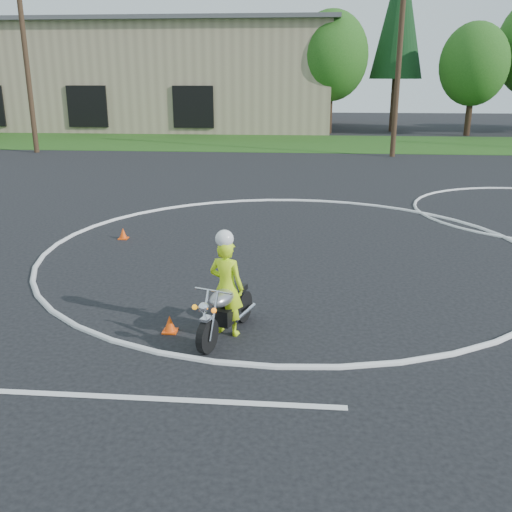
{
  "coord_description": "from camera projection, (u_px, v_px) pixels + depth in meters",
  "views": [
    {
      "loc": [
        0.37,
        -10.6,
        4.17
      ],
      "look_at": [
        -0.48,
        -0.95,
        1.1
      ],
      "focal_mm": 40.0,
      "sensor_mm": 36.0,
      "label": 1
    }
  ],
  "objects": [
    {
      "name": "grass_strip",
      "position": [
        301.0,
        143.0,
        37.0
      ],
      "size": [
        120.0,
        10.0,
        0.02
      ],
      "primitive_type": "cube",
      "color": "#1E4714",
      "rests_on": "ground"
    },
    {
      "name": "utility_poles",
      "position": [
        399.0,
        55.0,
        29.32
      ],
      "size": [
        41.6,
        1.12,
        10.0
      ],
      "color": "#473321",
      "rests_on": "ground"
    },
    {
      "name": "ground",
      "position": [
        284.0,
        295.0,
        11.36
      ],
      "size": [
        120.0,
        120.0,
        0.0
      ],
      "primitive_type": "plane",
      "color": "black",
      "rests_on": "ground"
    },
    {
      "name": "warehouse",
      "position": [
        97.0,
        76.0,
        49.59
      ],
      "size": [
        41.0,
        17.0,
        8.3
      ],
      "color": "tan",
      "rests_on": "ground"
    },
    {
      "name": "course_markings",
      "position": [
        371.0,
        238.0,
        15.31
      ],
      "size": [
        19.05,
        19.05,
        0.12
      ],
      "color": "silver",
      "rests_on": "ground"
    },
    {
      "name": "treeline",
      "position": [
        510.0,
        40.0,
        40.99
      ],
      "size": [
        38.2,
        8.1,
        14.52
      ],
      "color": "#382619",
      "rests_on": "ground"
    },
    {
      "name": "primary_motorcycle",
      "position": [
        225.0,
        310.0,
        9.41
      ],
      "size": [
        0.89,
        1.8,
        0.98
      ],
      "rotation": [
        0.0,
        0.0,
        -0.33
      ],
      "color": "black",
      "rests_on": "ground"
    },
    {
      "name": "traffic_cones",
      "position": [
        498.0,
        265.0,
        12.73
      ],
      "size": [
        20.19,
        6.93,
        0.3
      ],
      "color": "#FA4B0D",
      "rests_on": "ground"
    },
    {
      "name": "rider_primary_grp",
      "position": [
        226.0,
        284.0,
        9.41
      ],
      "size": [
        0.7,
        0.57,
        1.82
      ],
      "rotation": [
        0.0,
        0.0,
        -0.33
      ],
      "color": "#CFFC1A",
      "rests_on": "ground"
    }
  ]
}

